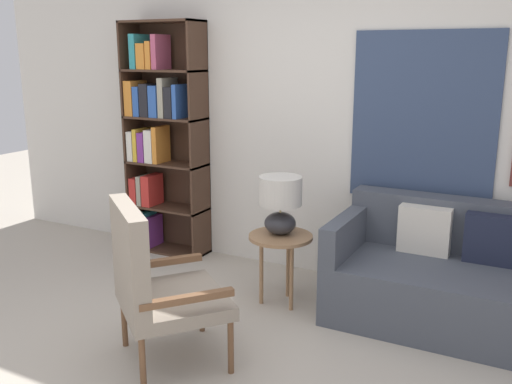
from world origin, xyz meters
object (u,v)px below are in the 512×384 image
at_px(armchair, 152,278).
at_px(side_table, 281,244).
at_px(bookshelf, 158,134).
at_px(table_lamp, 280,200).
at_px(couch, 486,285).

distance_m(armchair, side_table, 1.15).
bearing_deg(bookshelf, table_lamp, -19.98).
bearing_deg(table_lamp, side_table, -56.49).
relative_size(bookshelf, table_lamp, 4.88).
xyz_separation_m(bookshelf, armchair, (1.19, -1.67, -0.55)).
bearing_deg(bookshelf, side_table, -20.67).
xyz_separation_m(armchair, couch, (1.68, 1.40, -0.24)).
xyz_separation_m(armchair, side_table, (0.30, 1.11, -0.08)).
bearing_deg(side_table, armchair, -105.29).
distance_m(armchair, couch, 2.20).
height_order(bookshelf, armchair, bookshelf).
distance_m(armchair, table_lamp, 1.19).
distance_m(bookshelf, table_lamp, 1.60).
relative_size(bookshelf, couch, 1.03).
relative_size(armchair, couch, 0.49).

